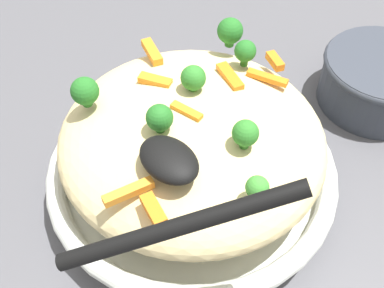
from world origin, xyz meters
The scene contains 20 objects.
ground_plane centered at (0.00, 0.00, 0.00)m, with size 2.40×2.40×0.00m, color #4C4C51.
serving_bowl centered at (0.00, 0.00, 0.02)m, with size 0.29×0.29×0.04m.
pasta_mound centered at (0.00, 0.00, 0.08)m, with size 0.25×0.25×0.08m, color #DBC689.
carrot_piece_0 centered at (0.05, 0.00, 0.12)m, with size 0.03×0.01×0.01m, color orange.
carrot_piece_1 centered at (-0.03, 0.09, 0.11)m, with size 0.04×0.01×0.01m, color orange.
carrot_piece_2 centered at (0.00, 0.01, 0.12)m, with size 0.03×0.01×0.01m, color orange.
carrot_piece_3 centered at (0.01, -0.06, 0.11)m, with size 0.04×0.01×0.01m, color orange.
carrot_piece_4 centered at (-0.06, 0.09, 0.11)m, with size 0.03×0.01×0.01m, color orange.
carrot_piece_5 centered at (-0.01, -0.09, 0.11)m, with size 0.04×0.01×0.01m, color orange.
carrot_piece_6 centered at (0.00, -0.11, 0.11)m, with size 0.02×0.01×0.01m, color orange.
carrot_piece_7 centered at (0.09, -0.03, 0.11)m, with size 0.04×0.01×0.01m, color orange.
broccoli_floret_0 centered at (0.02, -0.09, 0.12)m, with size 0.02×0.02×0.03m.
broccoli_floret_1 centered at (0.00, 0.04, 0.13)m, with size 0.02×0.02×0.03m.
broccoli_floret_2 centered at (0.07, 0.06, 0.12)m, with size 0.03×0.03×0.03m.
broccoli_floret_3 centered at (-0.06, -0.01, 0.13)m, with size 0.02×0.02×0.03m.
broccoli_floret_4 centered at (-0.10, 0.02, 0.12)m, with size 0.02×0.02×0.02m.
broccoli_floret_5 centered at (0.05, -0.10, 0.13)m, with size 0.03×0.03×0.03m.
broccoli_floret_6 centered at (0.02, -0.02, 0.13)m, with size 0.02×0.02×0.03m.
serving_spoon centered at (-0.06, 0.07, 0.13)m, with size 0.14×0.14×0.07m.
companion_bowl centered at (-0.05, -0.26, 0.04)m, with size 0.14×0.14×0.06m.
Camera 1 is at (-0.23, 0.20, 0.41)m, focal length 44.96 mm.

